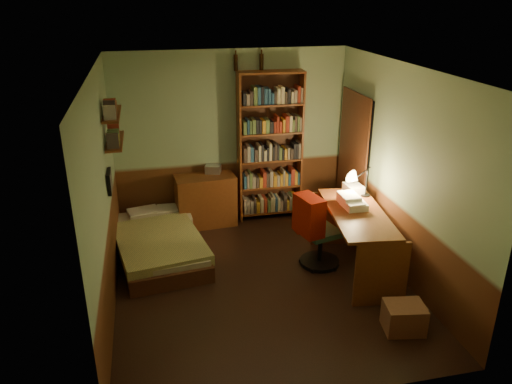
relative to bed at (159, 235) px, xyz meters
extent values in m
cube|color=black|center=(1.19, -0.97, -0.29)|extent=(3.50, 4.00, 0.02)
cube|color=silver|center=(1.19, -0.97, 2.33)|extent=(3.50, 4.00, 0.02)
cube|color=#87A47E|center=(1.19, 1.04, 1.02)|extent=(3.50, 0.02, 2.60)
cube|color=#87A47E|center=(-0.57, -0.97, 1.02)|extent=(0.02, 4.00, 2.60)
cube|color=#87A47E|center=(2.95, -0.97, 1.02)|extent=(0.02, 4.00, 2.60)
cube|color=#87A47E|center=(1.19, -2.98, 1.02)|extent=(3.50, 0.02, 2.60)
cube|color=black|center=(2.91, 0.33, 0.72)|extent=(0.06, 0.90, 2.00)
cube|color=#3F1F11|center=(2.88, 0.33, 0.72)|extent=(0.02, 0.98, 2.08)
cube|color=olive|center=(0.00, 0.00, 0.00)|extent=(1.24, 2.01, 0.56)
cube|color=#5E2E14|center=(0.74, 0.79, 0.11)|extent=(0.92, 0.52, 0.79)
cube|color=#B2B2B7|center=(0.89, 0.92, 0.57)|extent=(0.27, 0.23, 0.12)
cube|color=#5E2E14|center=(1.76, 0.88, 0.86)|extent=(0.99, 0.33, 2.29)
cylinder|color=black|center=(1.27, 0.99, 2.12)|extent=(0.07, 0.07, 0.23)
cylinder|color=black|center=(1.65, 0.99, 2.12)|extent=(0.08, 0.08, 0.23)
cube|color=#5E2E14|center=(2.41, -0.99, 0.14)|extent=(0.84, 1.63, 0.84)
cube|color=silver|center=(2.60, -0.40, 0.61)|extent=(0.23, 0.30, 0.11)
cone|color=black|center=(2.72, -0.54, 0.88)|extent=(0.19, 0.19, 0.64)
cube|color=#346148|center=(2.05, -0.73, 0.21)|extent=(0.58, 0.54, 0.98)
cube|color=#B51C07|center=(1.99, -0.95, 0.95)|extent=(0.27, 0.45, 0.50)
cube|color=#5E2E14|center=(-0.45, 0.13, 1.32)|extent=(0.20, 0.90, 0.03)
cube|color=#5E2E14|center=(-0.45, 0.13, 1.67)|extent=(0.20, 0.90, 0.03)
cube|color=black|center=(-0.53, -0.37, 0.97)|extent=(0.04, 0.32, 0.26)
cube|color=brown|center=(2.46, -2.24, -0.13)|extent=(0.46, 0.39, 0.31)
cube|color=brown|center=(2.57, -2.12, -0.17)|extent=(0.36, 0.31, 0.23)
camera|label=1|loc=(-0.02, -6.18, 3.11)|focal=35.00mm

